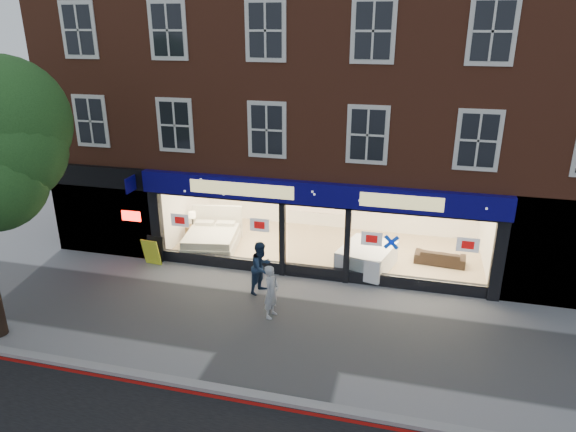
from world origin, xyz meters
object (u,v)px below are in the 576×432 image
at_px(a_board, 153,251).
at_px(pedestrian_grey, 271,292).
at_px(display_bed, 212,238).
at_px(sofa, 440,257).
at_px(pedestrian_blue, 261,267).
at_px(mattress_stack, 367,257).

xyz_separation_m(a_board, pedestrian_grey, (4.87, -2.24, 0.30)).
bearing_deg(display_bed, pedestrian_grey, -58.80).
bearing_deg(sofa, pedestrian_blue, 35.90).
xyz_separation_m(pedestrian_grey, pedestrian_blue, (-0.69, 1.29, 0.04)).
bearing_deg(a_board, sofa, 18.59).
distance_m(a_board, pedestrian_grey, 5.37).
height_order(a_board, pedestrian_grey, pedestrian_grey).
height_order(sofa, pedestrian_blue, pedestrian_blue).
xyz_separation_m(display_bed, sofa, (8.04, 0.64, -0.11)).
relative_size(sofa, pedestrian_grey, 1.07).
bearing_deg(pedestrian_grey, display_bed, 52.89).
xyz_separation_m(sofa, pedestrian_blue, (-5.36, -3.21, 0.48)).
distance_m(display_bed, a_board, 2.22).
bearing_deg(sofa, display_bed, 9.49).
bearing_deg(pedestrian_blue, sofa, -37.31).
bearing_deg(pedestrian_blue, display_bed, 67.85).
bearing_deg(pedestrian_blue, pedestrian_grey, -130.36).
distance_m(mattress_stack, sofa, 2.58).
xyz_separation_m(mattress_stack, sofa, (2.39, 0.97, -0.14)).
height_order(display_bed, mattress_stack, display_bed).
bearing_deg(pedestrian_blue, mattress_stack, -31.24).
xyz_separation_m(mattress_stack, a_board, (-7.16, -1.30, 0.00)).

